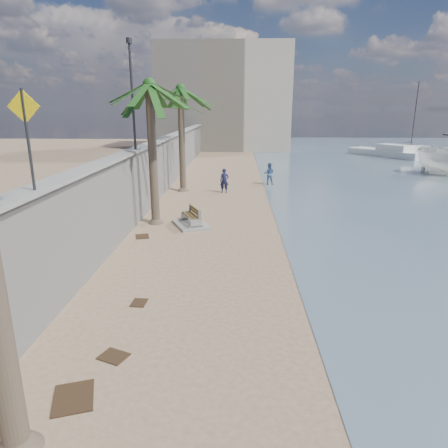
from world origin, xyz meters
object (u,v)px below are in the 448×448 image
object	(u,v)px
palm_back	(180,90)
person_a	(224,179)
bench_far	(191,218)
palm_mid	(149,86)
person_b	(269,173)
sailboat_west	(411,148)
yacht_far	(386,153)

from	to	relation	value
palm_back	person_a	bearing A→B (deg)	-10.44
bench_far	palm_mid	bearing A→B (deg)	167.96
person_b	sailboat_west	distance (m)	34.06
bench_far	yacht_far	bearing A→B (deg)	56.68
sailboat_west	person_b	bearing A→B (deg)	-129.14
bench_far	person_a	size ratio (longest dim) A/B	1.31
palm_mid	person_b	world-z (taller)	palm_mid
person_b	sailboat_west	world-z (taller)	sailboat_west
person_b	person_a	bearing A→B (deg)	54.04
bench_far	person_a	world-z (taller)	person_a
palm_back	person_a	world-z (taller)	palm_back
person_b	sailboat_west	bearing A→B (deg)	-119.87
yacht_far	palm_mid	bearing A→B (deg)	109.55
yacht_far	sailboat_west	bearing A→B (deg)	-74.55
bench_far	sailboat_west	world-z (taller)	sailboat_west
person_a	sailboat_west	bearing A→B (deg)	52.18
person_b	palm_back	bearing A→B (deg)	33.02
person_b	yacht_far	bearing A→B (deg)	-119.53
palm_back	sailboat_west	world-z (taller)	sailboat_west
palm_mid	person_b	xyz separation A→B (m)	(6.50, 11.04, -5.65)
palm_mid	person_a	xyz separation A→B (m)	(3.20, 7.77, -5.61)
palm_mid	yacht_far	bearing A→B (deg)	54.03
yacht_far	person_b	bearing A→B (deg)	106.72
palm_mid	sailboat_west	xyz separation A→B (m)	(27.99, 37.46, -6.22)
palm_back	sailboat_west	distance (m)	40.73
bench_far	person_a	bearing A→B (deg)	80.49
person_b	sailboat_west	xyz separation A→B (m)	(21.49, 26.41, -0.57)
person_b	sailboat_west	size ratio (longest dim) A/B	0.20
palm_mid	person_a	world-z (taller)	palm_mid
palm_mid	person_b	distance (m)	14.00
yacht_far	palm_back	bearing A→B (deg)	100.96
bench_far	person_b	distance (m)	12.36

